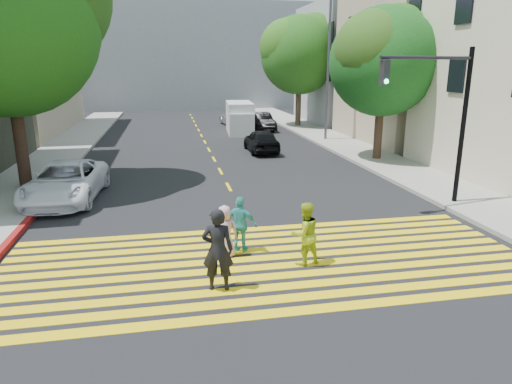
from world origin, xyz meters
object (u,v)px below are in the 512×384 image
object	(u,v)px
pedestrian_man	(218,250)
dark_car_near	(261,141)
pedestrian_child	(225,232)
white_sedan	(66,182)
dark_car_parked	(261,121)
tree_right_far	(300,51)
pedestrian_woman	(305,234)
tree_right_near	(384,56)
white_van	(240,119)
silver_car	(234,118)
tree_left	(6,12)
traffic_signal	(443,107)
pedestrian_extra	(241,224)

from	to	relation	value
pedestrian_man	dark_car_near	xyz separation A→B (m)	(4.36, 16.51, -0.28)
pedestrian_child	white_sedan	bearing A→B (deg)	-50.79
white_sedan	dark_car_parked	world-z (taller)	white_sedan
tree_right_far	pedestrian_man	bearing A→B (deg)	-109.61
pedestrian_woman	tree_right_near	bearing A→B (deg)	-137.00
pedestrian_child	dark_car_parked	size ratio (longest dim) A/B	0.33
tree_right_far	dark_car_parked	size ratio (longest dim) A/B	2.14
white_van	tree_right_far	bearing A→B (deg)	32.18
tree_right_near	pedestrian_child	bearing A→B (deg)	-130.58
tree_right_far	dark_car_near	xyz separation A→B (m)	(-5.42, -10.93, -5.39)
dark_car_near	dark_car_parked	bearing A→B (deg)	-101.56
silver_car	tree_right_far	bearing A→B (deg)	152.54
pedestrian_man	pedestrian_child	xyz separation A→B (m)	(0.38, 1.79, -0.25)
white_van	silver_car	bearing A→B (deg)	92.12
tree_left	pedestrian_man	xyz separation A→B (m)	(6.63, -10.19, -5.82)
white_sedan	pedestrian_woman	bearing A→B (deg)	-41.73
pedestrian_child	dark_car_parked	world-z (taller)	pedestrian_child
white_sedan	traffic_signal	distance (m)	13.63
pedestrian_woman	silver_car	distance (m)	28.54
dark_car_parked	white_van	size ratio (longest dim) A/B	0.85
white_sedan	white_van	distance (m)	18.83
tree_right_far	pedestrian_child	size ratio (longest dim) A/B	6.45
tree_right_near	silver_car	distance (m)	17.93
tree_right_near	white_van	xyz separation A→B (m)	(-5.56, 11.67, -4.27)
traffic_signal	pedestrian_woman	bearing A→B (deg)	-158.78
tree_right_far	pedestrian_man	xyz separation A→B (m)	(-9.78, -27.44, -5.12)
tree_right_near	pedestrian_extra	world-z (taller)	tree_right_near
dark_car_near	dark_car_parked	xyz separation A→B (m)	(1.88, 9.39, 0.02)
pedestrian_man	white_van	world-z (taller)	white_van
white_van	dark_car_parked	bearing A→B (deg)	39.16
pedestrian_woman	pedestrian_extra	world-z (taller)	pedestrian_woman
tree_right_near	white_van	world-z (taller)	tree_right_near
tree_right_near	silver_car	bearing A→B (deg)	108.01
white_van	white_sedan	bearing A→B (deg)	-114.43
pedestrian_man	white_van	xyz separation A→B (m)	(4.38, 24.62, 0.13)
tree_left	tree_right_far	distance (m)	23.82
dark_car_near	traffic_signal	distance (m)	12.77
pedestrian_woman	traffic_signal	bearing A→B (deg)	-162.07
pedestrian_man	silver_car	distance (m)	29.75
tree_right_far	pedestrian_extra	bearing A→B (deg)	-109.40
tree_right_far	pedestrian_man	world-z (taller)	tree_right_far
tree_right_far	pedestrian_child	world-z (taller)	tree_right_far
pedestrian_man	white_sedan	world-z (taller)	pedestrian_man
silver_car	white_sedan	bearing A→B (deg)	59.44
tree_left	white_van	xyz separation A→B (m)	(11.01, 14.43, -5.69)
tree_right_far	white_sedan	distance (m)	24.74
tree_right_near	dark_car_near	size ratio (longest dim) A/B	2.00
pedestrian_child	silver_car	world-z (taller)	pedestrian_child
dark_car_near	pedestrian_extra	bearing A→B (deg)	76.05
pedestrian_extra	pedestrian_woman	bearing A→B (deg)	169.43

